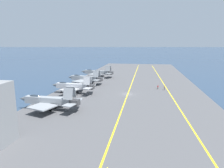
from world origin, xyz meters
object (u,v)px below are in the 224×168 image
at_px(parked_jet_nearest, 49,101).
at_px(parked_jet_third, 85,78).
at_px(crew_brown_vest, 164,88).
at_px(parked_jet_second, 73,86).
at_px(parked_jet_fourth, 97,72).
at_px(crew_red_vest, 158,87).

height_order(parked_jet_nearest, parked_jet_third, parked_jet_nearest).
xyz_separation_m(parked_jet_nearest, crew_brown_vest, (28.29, -31.51, -1.56)).
bearing_deg(parked_jet_second, parked_jet_fourth, -0.09).
distance_m(parked_jet_second, parked_jet_third, 16.55).
distance_m(parked_jet_fourth, crew_brown_vest, 39.48).
height_order(parked_jet_nearest, crew_red_vest, parked_jet_nearest).
xyz_separation_m(parked_jet_nearest, parked_jet_fourth, (52.09, -0.04, 0.09)).
bearing_deg(parked_jet_fourth, parked_jet_third, 177.00).
height_order(parked_jet_third, crew_brown_vest, parked_jet_third).
relative_size(parked_jet_third, crew_brown_vest, 9.27).
bearing_deg(crew_brown_vest, parked_jet_fourth, 52.90).
xyz_separation_m(parked_jet_third, parked_jet_fourth, (18.02, -0.95, 0.07)).
distance_m(parked_jet_third, parked_jet_fourth, 18.05).
distance_m(parked_jet_nearest, crew_brown_vest, 42.37).
distance_m(parked_jet_nearest, crew_red_vest, 41.47).
distance_m(parked_jet_third, crew_red_vest, 30.51).
relative_size(parked_jet_third, parked_jet_fourth, 0.93).
relative_size(parked_jet_fourth, crew_red_vest, 10.53).
relative_size(parked_jet_second, parked_jet_fourth, 0.89).
relative_size(parked_jet_nearest, crew_brown_vest, 9.85).
bearing_deg(crew_red_vest, crew_brown_vest, -115.62).
xyz_separation_m(parked_jet_third, crew_red_vest, (-4.67, -30.10, -1.63)).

